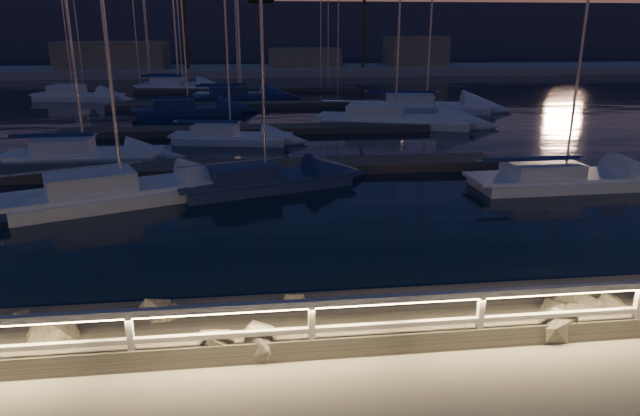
# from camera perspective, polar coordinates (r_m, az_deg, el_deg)

# --- Properties ---
(ground) EXTENTS (400.00, 400.00, 0.00)m
(ground) POSITION_cam_1_polar(r_m,az_deg,el_deg) (10.17, -6.63, -14.78)
(ground) COLOR #ADA89C
(ground) RESTS_ON ground
(harbor_water) EXTENTS (400.00, 440.00, 0.60)m
(harbor_water) POSITION_cam_1_polar(r_m,az_deg,el_deg) (40.34, -7.09, 8.20)
(harbor_water) COLOR black
(harbor_water) RESTS_ON ground
(guard_rail) EXTENTS (44.11, 0.12, 1.06)m
(guard_rail) POSITION_cam_1_polar(r_m,az_deg,el_deg) (9.78, -7.20, -10.96)
(guard_rail) COLOR silver
(guard_rail) RESTS_ON ground
(riprap) EXTENTS (33.17, 2.82, 1.30)m
(riprap) POSITION_cam_1_polar(r_m,az_deg,el_deg) (12.85, 20.24, -9.64)
(riprap) COLOR #6A665A
(riprap) RESTS_ON ground
(floating_docks) EXTENTS (22.00, 36.00, 0.40)m
(floating_docks) POSITION_cam_1_polar(r_m,az_deg,el_deg) (41.53, -7.13, 9.25)
(floating_docks) COLOR #5B524C
(floating_docks) RESTS_ON ground
(far_shore) EXTENTS (160.00, 14.00, 5.20)m
(far_shore) POSITION_cam_1_polar(r_m,az_deg,el_deg) (82.83, -7.33, 13.74)
(far_shore) COLOR #ADA89C
(far_shore) RESTS_ON ground
(palm_center) EXTENTS (3.00, 3.00, 9.70)m
(palm_center) POSITION_cam_1_polar(r_m,az_deg,el_deg) (81.71, -5.99, 19.69)
(palm_center) COLOR brown
(palm_center) RESTS_ON ground
(distant_hills) EXTENTS (230.00, 37.50, 18.00)m
(distant_hills) POSITION_cam_1_polar(r_m,az_deg,el_deg) (144.03, -16.55, 16.46)
(distant_hills) COLOR #394058
(distant_hills) RESTS_ON ground
(sailboat_a) EXTENTS (7.18, 2.44, 12.14)m
(sailboat_a) POSITION_cam_1_polar(r_m,az_deg,el_deg) (28.99, -22.82, 4.98)
(sailboat_a) COLOR silver
(sailboat_a) RESTS_ON ground
(sailboat_b) EXTENTS (8.32, 5.11, 13.77)m
(sailboat_b) POSITION_cam_1_polar(r_m,az_deg,el_deg) (21.83, -19.74, 1.64)
(sailboat_b) COLOR silver
(sailboat_b) RESTS_ON ground
(sailboat_c) EXTENTS (7.36, 4.15, 12.07)m
(sailboat_c) POSITION_cam_1_polar(r_m,az_deg,el_deg) (22.49, -5.92, 2.89)
(sailboat_c) COLOR navy
(sailboat_c) RESTS_ON ground
(sailboat_d) EXTENTS (7.81, 2.56, 13.06)m
(sailboat_d) POSITION_cam_1_polar(r_m,az_deg,el_deg) (24.56, 22.84, 2.84)
(sailboat_d) COLOR silver
(sailboat_d) RESTS_ON ground
(sailboat_f) EXTENTS (6.83, 3.16, 11.24)m
(sailboat_f) POSITION_cam_1_polar(r_m,az_deg,el_deg) (32.04, -9.22, 7.11)
(sailboat_f) COLOR silver
(sailboat_f) RESTS_ON ground
(sailboat_g) EXTENTS (8.23, 3.65, 13.51)m
(sailboat_g) POSITION_cam_1_polar(r_m,az_deg,el_deg) (43.44, -13.30, 9.58)
(sailboat_g) COLOR navy
(sailboat_g) RESTS_ON ground
(sailboat_h) EXTENTS (10.42, 5.91, 17.02)m
(sailboat_h) POSITION_cam_1_polar(r_m,az_deg,el_deg) (37.83, 7.11, 8.87)
(sailboat_h) COLOR silver
(sailboat_h) RESTS_ON ground
(sailboat_i) EXTENTS (8.23, 4.23, 13.58)m
(sailboat_i) POSITION_cam_1_polar(r_m,az_deg,el_deg) (55.63, -23.25, 10.33)
(sailboat_i) COLOR silver
(sailboat_i) RESTS_ON ground
(sailboat_j) EXTENTS (8.66, 4.15, 14.23)m
(sailboat_j) POSITION_cam_1_polar(r_m,az_deg,el_deg) (51.04, -8.18, 11.01)
(sailboat_j) COLOR navy
(sailboat_j) RESTS_ON ground
(sailboat_k) EXTENTS (7.95, 3.42, 13.08)m
(sailboat_k) POSITION_cam_1_polar(r_m,az_deg,el_deg) (53.23, -8.36, 11.21)
(sailboat_k) COLOR silver
(sailboat_k) RESTS_ON ground
(sailboat_l) EXTENTS (10.27, 4.91, 16.75)m
(sailboat_l) POSITION_cam_1_polar(r_m,az_deg,el_deg) (44.96, 10.23, 10.07)
(sailboat_l) COLOR silver
(sailboat_l) RESTS_ON ground
(sailboat_m) EXTENTS (7.58, 3.00, 12.64)m
(sailboat_m) POSITION_cam_1_polar(r_m,az_deg,el_deg) (64.34, -14.09, 11.95)
(sailboat_m) COLOR silver
(sailboat_m) RESTS_ON ground
(sailboat_n) EXTENTS (8.96, 4.38, 14.72)m
(sailboat_n) POSITION_cam_1_polar(r_m,az_deg,el_deg) (61.24, -14.14, 11.72)
(sailboat_n) COLOR silver
(sailboat_n) RESTS_ON ground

